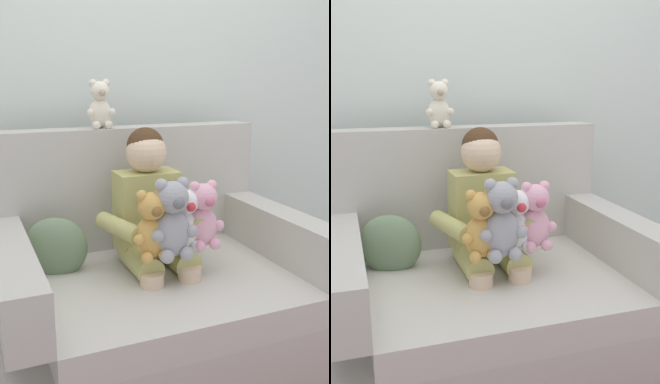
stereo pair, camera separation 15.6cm
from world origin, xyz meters
TOP-DOWN VIEW (x-y plane):
  - ground_plane at (0.00, 0.00)m, footprint 8.00×8.00m
  - back_wall at (0.00, 0.67)m, footprint 6.00×0.10m
  - armchair at (0.00, 0.05)m, footprint 1.28×0.94m
  - seated_child at (0.01, 0.08)m, footprint 0.45×0.39m
  - plush_pink at (0.17, -0.07)m, footprint 0.16×0.13m
  - plush_white at (0.09, -0.06)m, footprint 0.15×0.12m
  - plush_grey at (0.01, -0.12)m, footprint 0.19×0.15m
  - plush_honey at (-0.07, -0.10)m, footprint 0.16×0.13m
  - plush_cream_on_backrest at (-0.11, 0.39)m, footprint 0.13×0.10m
  - throw_pillow at (-0.38, 0.18)m, footprint 0.28×0.18m

SIDE VIEW (x-z plane):
  - ground_plane at x=0.00m, z-range 0.00..0.00m
  - armchair at x=0.00m, z-range -0.19..0.80m
  - throw_pillow at x=-0.38m, z-range 0.40..0.66m
  - seated_child at x=0.01m, z-range 0.23..1.05m
  - plush_white at x=0.09m, z-range 0.53..0.78m
  - plush_honey at x=-0.07m, z-range 0.53..0.80m
  - plush_pink at x=0.17m, z-range 0.53..0.80m
  - plush_grey at x=0.01m, z-range 0.52..0.84m
  - plush_cream_on_backrest at x=-0.11m, z-range 0.98..1.19m
  - back_wall at x=0.00m, z-range 0.00..2.60m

